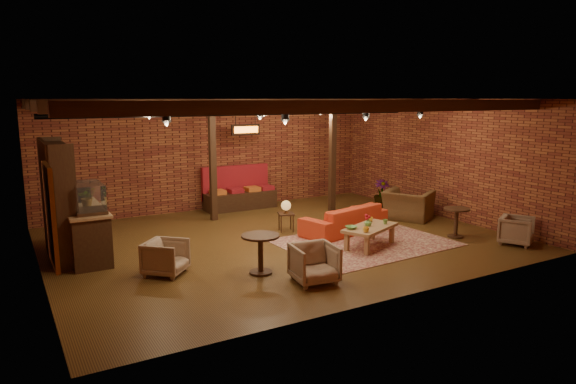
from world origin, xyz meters
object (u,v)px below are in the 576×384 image
round_table_right (456,218)px  plant_tall (382,166)px  armchair_b (314,262)px  armchair_a (166,256)px  side_table_book (409,199)px  side_table_lamp (286,208)px  round_table_left (261,247)px  coffee_table (369,229)px  armchair_right (408,200)px  armchair_far (517,229)px  sofa (344,219)px

round_table_right → plant_tall: 3.69m
plant_tall → armchair_b: bearing=-139.7°
armchair_a → side_table_book: (7.38, 1.54, 0.08)m
side_table_lamp → round_table_right: side_table_lamp is taller
side_table_lamp → armchair_b: size_ratio=1.01×
side_table_lamp → side_table_book: side_table_lamp is taller
round_table_left → coffee_table: bearing=6.8°
side_table_lamp → round_table_right: size_ratio=1.10×
armchair_right → coffee_table: bearing=92.5°
armchair_b → side_table_book: bearing=40.1°
armchair_a → round_table_right: (6.66, -0.83, 0.11)m
round_table_left → armchair_far: 5.93m
coffee_table → armchair_far: (3.01, -1.43, -0.07)m
sofa → armchair_right: (2.31, 0.28, 0.19)m
side_table_lamp → round_table_left: size_ratio=1.04×
sofa → round_table_left: 3.50m
round_table_left → side_table_lamp: bearing=51.8°
armchair_a → side_table_lamp: bearing=-22.1°
armchair_a → armchair_far: 7.62m
side_table_lamp → plant_tall: plant_tall is taller
armchair_a → coffee_table: bearing=-53.5°
round_table_right → plant_tall: bearing=78.6°
side_table_lamp → coffee_table: bearing=-67.0°
round_table_right → armchair_far: size_ratio=1.00×
plant_tall → round_table_right: bearing=-101.4°
side_table_book → armchair_far: armchair_far is taller
sofa → armchair_b: (-2.48, -2.53, 0.04)m
side_table_lamp → armchair_far: bearing=-42.2°
armchair_b → plant_tall: plant_tall is taller
round_table_left → side_table_book: size_ratio=1.51×
side_table_lamp → plant_tall: 4.10m
coffee_table → round_table_left: 2.84m
plant_tall → armchair_a: bearing=-159.8°
side_table_book → plant_tall: (0.00, 1.17, 0.79)m
armchair_b → round_table_right: (4.50, 0.88, 0.08)m
armchair_b → side_table_book: armchair_b is taller
side_table_lamp → armchair_b: bearing=-111.5°
round_table_left → armchair_far: bearing=-10.6°
armchair_right → round_table_right: (-0.29, -1.92, -0.06)m
armchair_b → side_table_lamp: bearing=76.7°
coffee_table → armchair_b: bearing=-150.9°
round_table_left → armchair_right: armchair_right is taller
coffee_table → side_table_book: coffee_table is taller
side_table_lamp → plant_tall: size_ratio=0.31×
coffee_table → plant_tall: size_ratio=0.62×
side_table_lamp → plant_tall: (3.90, 1.09, 0.64)m
side_table_lamp → round_table_left: side_table_lamp is taller
coffee_table → round_table_left: round_table_left is taller
armchair_right → plant_tall: 1.81m
side_table_lamp → round_table_right: (3.19, -2.46, -0.12)m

